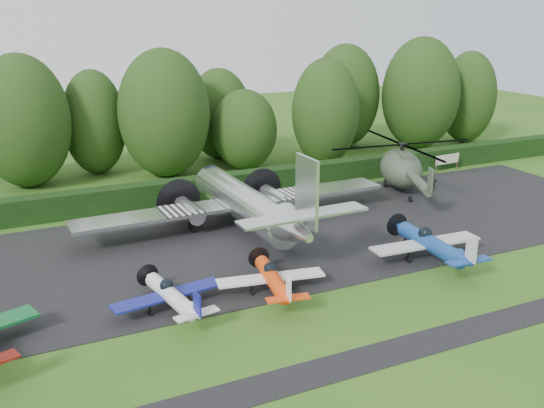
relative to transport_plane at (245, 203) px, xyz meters
name	(u,v)px	position (x,y,z in m)	size (l,w,h in m)	color
ground	(279,312)	(-3.16, -12.19, -2.19)	(160.00, 160.00, 0.00)	#2C5718
apron	(216,248)	(-3.16, -2.19, -2.19)	(70.00, 18.00, 0.01)	black
taxiway_verge	(335,368)	(-3.16, -18.19, -2.19)	(70.00, 2.00, 0.00)	black
hedgerow	(171,204)	(-3.16, 8.81, -2.19)	(90.00, 1.60, 2.00)	black
transport_plane	(245,203)	(0.00, 0.00, 0.00)	(24.50, 18.79, 7.85)	silver
light_plane_white	(171,295)	(-8.43, -9.76, -1.19)	(6.28, 6.60, 2.41)	silver
light_plane_orange	(272,278)	(-2.57, -10.16, -1.18)	(6.33, 6.65, 2.43)	#F6440E
light_plane_blue	(431,243)	(8.73, -10.15, -0.95)	(7.74, 8.14, 2.98)	navy
helicopter	(402,165)	(16.70, 3.77, 0.14)	(13.44, 15.73, 4.33)	#344031
sign_board	(447,160)	(25.05, 7.34, -1.04)	(3.03, 0.11, 1.71)	#3F3326
tree_1	(421,94)	(28.92, 17.10, 4.15)	(8.80, 8.80, 12.71)	black
tree_3	(345,96)	(21.61, 21.62, 3.74)	(8.01, 8.01, 11.88)	black
tree_4	(94,123)	(-6.94, 21.31, 2.90)	(6.07, 6.07, 10.21)	black
tree_5	(23,121)	(-13.42, 19.42, 3.83)	(8.38, 8.38, 12.05)	black
tree_6	(164,114)	(-0.97, 17.58, 3.93)	(8.73, 8.73, 12.25)	black
tree_7	(325,112)	(15.19, 14.93, 3.31)	(6.94, 6.94, 11.02)	black
tree_8	(468,97)	(36.25, 17.38, 3.26)	(6.63, 6.63, 10.92)	black
tree_10	(219,114)	(6.28, 22.18, 2.66)	(6.82, 6.82, 9.71)	black
tree_11	(245,130)	(6.96, 16.79, 1.85)	(6.57, 6.57, 8.10)	black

